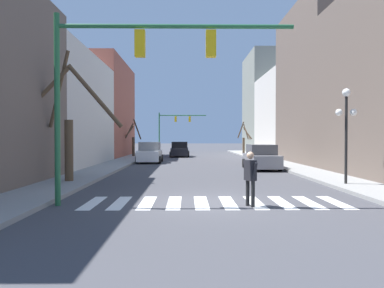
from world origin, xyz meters
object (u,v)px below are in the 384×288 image
object	(u,v)px
traffic_signal_far	(173,123)
car_parked_right_far	(180,150)
street_tree_left_far	(68,124)
car_at_intersection	(150,153)
street_lamp_right_corner	(346,116)
street_tree_left_near	(133,140)
street_tree_left_mid	(244,139)
traffic_signal_near	(128,65)
pedestrian_crossing_street	(250,174)
car_parked_left_far	(261,158)

from	to	relation	value
traffic_signal_far	car_parked_right_far	bearing A→B (deg)	-84.88
street_tree_left_far	car_at_intersection	bearing A→B (deg)	80.79
street_lamp_right_corner	street_tree_left_near	distance (m)	27.74
car_parked_right_far	street_tree_left_mid	distance (m)	8.86
street_tree_left_far	street_tree_left_mid	bearing A→B (deg)	65.88
traffic_signal_near	street_tree_left_near	size ratio (longest dim) A/B	1.88
street_tree_left_far	pedestrian_crossing_street	bearing A→B (deg)	-37.78
traffic_signal_near	street_lamp_right_corner	size ratio (longest dim) A/B	1.83
traffic_signal_near	car_parked_left_far	xyz separation A→B (m)	(6.93, 13.44, -3.69)
street_tree_left_near	street_tree_left_far	bearing A→B (deg)	-89.24
street_tree_left_mid	street_tree_left_near	distance (m)	13.86
car_parked_right_far	car_parked_left_far	distance (m)	17.56
traffic_signal_far	street_tree_left_far	bearing A→B (deg)	-95.36
street_lamp_right_corner	car_parked_right_far	distance (m)	26.92
car_parked_left_far	street_lamp_right_corner	bearing A→B (deg)	-168.15
traffic_signal_near	traffic_signal_far	size ratio (longest dim) A/B	1.08
street_tree_left_far	street_lamp_right_corner	bearing A→B (deg)	-5.98
street_lamp_right_corner	street_tree_left_mid	distance (m)	29.54
car_at_intersection	street_tree_left_near	world-z (taller)	street_tree_left_near
traffic_signal_near	car_parked_right_far	distance (m)	30.23
traffic_signal_near	pedestrian_crossing_street	distance (m)	5.19
traffic_signal_far	street_lamp_right_corner	world-z (taller)	traffic_signal_far
street_tree_left_near	street_lamp_right_corner	bearing A→B (deg)	-62.35
street_tree_left_mid	traffic_signal_far	bearing A→B (deg)	133.44
traffic_signal_near	traffic_signal_far	world-z (taller)	traffic_signal_near
street_tree_left_near	car_parked_left_far	bearing A→B (deg)	-54.64
car_at_intersection	street_tree_left_far	size ratio (longest dim) A/B	0.71
car_parked_left_far	street_tree_left_far	size ratio (longest dim) A/B	0.78
pedestrian_crossing_street	street_tree_left_near	xyz separation A→B (m)	(-7.88, 29.10, 0.90)
street_tree_left_mid	car_parked_left_far	bearing A→B (deg)	-95.57
street_tree_left_far	car_parked_left_far	bearing A→B (deg)	36.25
traffic_signal_far	car_parked_right_far	distance (m)	13.95
traffic_signal_far	pedestrian_crossing_street	size ratio (longest dim) A/B	4.07
traffic_signal_near	car_at_intersection	world-z (taller)	traffic_signal_near
street_lamp_right_corner	street_tree_left_near	size ratio (longest dim) A/B	1.03
pedestrian_crossing_street	street_tree_left_far	distance (m)	9.75
street_lamp_right_corner	car_parked_left_far	xyz separation A→B (m)	(-1.91, 9.12, -2.32)
traffic_signal_far	car_parked_left_far	bearing A→B (deg)	-76.70
traffic_signal_far	pedestrian_crossing_street	distance (m)	43.98
traffic_signal_near	car_at_intersection	xyz separation A→B (m)	(-1.34, 20.25, -3.66)
car_parked_right_far	pedestrian_crossing_street	world-z (taller)	pedestrian_crossing_street
car_parked_right_far	car_parked_left_far	bearing A→B (deg)	19.59
street_lamp_right_corner	street_tree_left_mid	xyz separation A→B (m)	(0.08, 29.52, -1.09)
pedestrian_crossing_street	street_tree_left_mid	bearing A→B (deg)	-32.80
street_lamp_right_corner	pedestrian_crossing_street	xyz separation A→B (m)	(-4.98, -4.56, -2.08)
street_lamp_right_corner	street_tree_left_near	bearing A→B (deg)	117.65
car_parked_right_far	street_tree_left_far	size ratio (longest dim) A/B	0.77
car_parked_right_far	street_lamp_right_corner	bearing A→B (deg)	16.91
car_parked_right_far	car_at_intersection	bearing A→B (deg)	-13.74
car_parked_left_far	traffic_signal_far	bearing A→B (deg)	13.30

